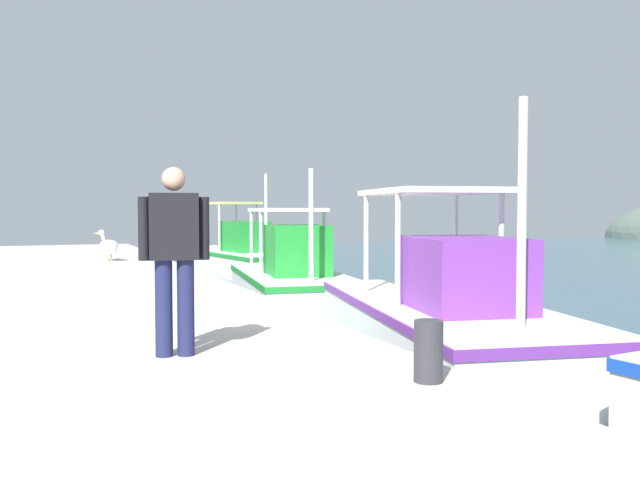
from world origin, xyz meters
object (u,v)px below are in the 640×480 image
(mooring_bollard_nearest, at_px, (153,254))
(fishing_boat_third, at_px, (445,318))
(fisherman_standing, at_px, (174,251))
(fishing_boat_nearest, at_px, (236,256))
(fishing_boat_second, at_px, (292,279))
(mooring_bollard_second, at_px, (428,351))
(pelican, at_px, (108,246))

(mooring_bollard_nearest, bearing_deg, fishing_boat_third, 13.31)
(fisherman_standing, height_order, mooring_bollard_nearest, fisherman_standing)
(fishing_boat_nearest, distance_m, fishing_boat_second, 7.77)
(fishing_boat_third, bearing_deg, mooring_bollard_second, -35.07)
(fishing_boat_nearest, distance_m, fishing_boat_third, 13.83)
(mooring_bollard_nearest, height_order, mooring_bollard_second, mooring_bollard_second)
(pelican, xyz_separation_m, mooring_bollard_second, (13.92, 1.12, -0.15))
(fishing_boat_nearest, height_order, fishing_boat_third, fishing_boat_third)
(fisherman_standing, relative_size, mooring_bollard_nearest, 4.96)
(pelican, height_order, mooring_bollard_nearest, pelican)
(fisherman_standing, xyz_separation_m, mooring_bollard_nearest, (-11.96, 1.68, -0.81))
(fishing_boat_nearest, xyz_separation_m, fishing_boat_third, (13.80, -0.86, 0.02))
(fisherman_standing, distance_m, mooring_bollard_nearest, 12.10)
(fishing_boat_nearest, xyz_separation_m, fisherman_standing, (15.52, -4.96, 1.17))
(fishing_boat_nearest, xyz_separation_m, mooring_bollard_second, (17.25, -3.28, 0.44))
(pelican, height_order, fisherman_standing, fisherman_standing)
(fishing_boat_nearest, bearing_deg, fishing_boat_second, -6.60)
(fishing_boat_third, height_order, mooring_bollard_second, fishing_boat_third)
(mooring_bollard_nearest, distance_m, mooring_bollard_second, 13.69)
(pelican, distance_m, mooring_bollard_second, 13.97)
(pelican, bearing_deg, fisherman_standing, -2.60)
(fishing_boat_second, bearing_deg, mooring_bollard_nearest, -150.08)
(fishing_boat_second, height_order, fisherman_standing, fishing_boat_second)
(fishing_boat_third, xyz_separation_m, fisherman_standing, (1.72, -4.10, 1.15))
(fishing_boat_third, bearing_deg, pelican, -161.30)
(fishing_boat_nearest, relative_size, fisherman_standing, 3.76)
(fishing_boat_third, bearing_deg, mooring_bollard_nearest, -166.69)
(pelican, bearing_deg, fishing_boat_third, 18.70)
(fishing_boat_third, distance_m, mooring_bollard_second, 4.24)
(mooring_bollard_nearest, bearing_deg, pelican, -101.52)
(fisherman_standing, relative_size, mooring_bollard_second, 3.58)
(fisherman_standing, bearing_deg, mooring_bollard_nearest, 172.02)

